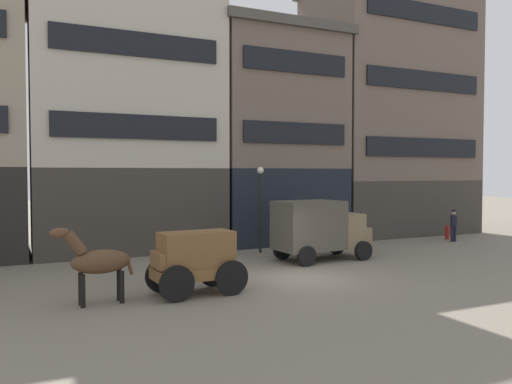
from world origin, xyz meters
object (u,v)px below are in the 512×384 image
Objects in this scene: draft_horse at (98,261)px; delivery_truck_near at (320,228)px; streetlamp_curbside at (260,197)px; fire_hydrant_curbside at (447,232)px; cargo_wagon at (195,258)px; pedestrian_officer at (454,224)px.

delivery_truck_near reaches higher than draft_horse.
streetlamp_curbside is 12.10m from fire_hydrant_curbside.
pedestrian_officer is (16.88, 5.64, -0.17)m from cargo_wagon.
streetlamp_curbside is at bearing 175.02° from pedestrian_officer.
cargo_wagon is 1.66× the size of pedestrian_officer.
streetlamp_curbside reaches higher than cargo_wagon.
draft_horse reaches higher than pedestrian_officer.
cargo_wagon is 7.81m from delivery_truck_near.
cargo_wagon is at bearing -152.02° from delivery_truck_near.
pedestrian_officer is at bearing -4.98° from streetlamp_curbside.
streetlamp_curbside is (-1.47, 2.98, 1.25)m from delivery_truck_near.
delivery_truck_near reaches higher than pedestrian_officer.
draft_horse reaches higher than cargo_wagon.
delivery_truck_near is at bearing -168.78° from pedestrian_officer.
streetlamp_curbside is at bearing 38.44° from draft_horse.
cargo_wagon is at bearing 0.06° from draft_horse.
streetlamp_curbside is at bearing 179.42° from fire_hydrant_curbside.
draft_horse is at bearing -164.11° from pedestrian_officer.
delivery_truck_near is at bearing 20.42° from draft_horse.
draft_horse is 2.83× the size of fire_hydrant_curbside.
draft_horse is 1.31× the size of pedestrian_officer.
delivery_truck_near is (6.89, 3.66, 0.28)m from cargo_wagon.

